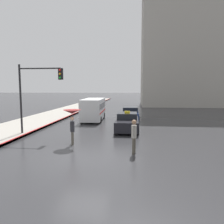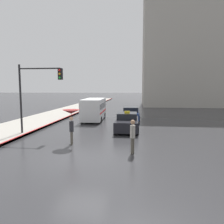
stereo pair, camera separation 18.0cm
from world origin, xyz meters
name	(u,v)px [view 1 (the left image)]	position (x,y,z in m)	size (l,w,h in m)	color
ground_plane	(82,159)	(0.00, 0.00, 0.00)	(300.00, 300.00, 0.00)	#2D2D30
taxi	(127,122)	(1.94, 7.59, 0.67)	(1.91, 4.42, 1.60)	black
sedan_red	(130,114)	(2.09, 13.68, 0.64)	(1.91, 4.29, 1.39)	navy
ambulance_van	(93,108)	(-1.89, 12.93, 1.29)	(2.25, 5.76, 2.32)	silver
pedestrian_with_umbrella	(72,116)	(-1.25, 2.65, 1.78)	(1.07, 1.07, 2.16)	#4C473D
pedestrian_man	(134,134)	(2.51, 1.18, 1.07)	(0.34, 0.42, 1.82)	#4C473D
traffic_light	(38,86)	(-4.39, 4.89, 3.59)	(3.25, 0.38, 5.16)	black
building_tower_near	(182,34)	(11.72, 35.39, 14.01)	(15.62, 12.34, 28.03)	#A39E93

